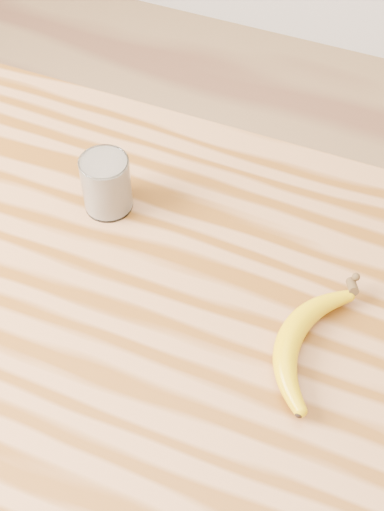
% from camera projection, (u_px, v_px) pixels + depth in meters
% --- Properties ---
extents(table, '(1.20, 0.80, 0.90)m').
position_uv_depth(table, '(90.00, 342.00, 1.08)').
color(table, '#A46D3F').
rests_on(table, ground).
extents(smoothie_glass, '(0.07, 0.07, 0.09)m').
position_uv_depth(smoothie_glass, '(106.00, 184.00, 1.04)').
color(smoothie_glass, white).
rests_on(smoothie_glass, table).
extents(banana, '(0.12, 0.28, 0.03)m').
position_uv_depth(banana, '(290.00, 336.00, 0.91)').
color(banana, '#D2A605').
rests_on(banana, table).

